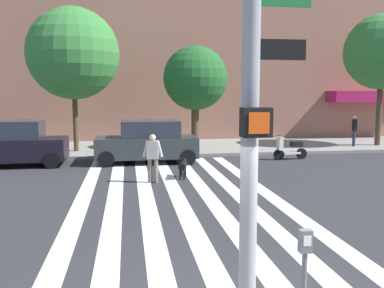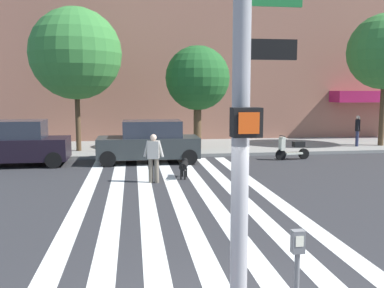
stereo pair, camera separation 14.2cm
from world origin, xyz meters
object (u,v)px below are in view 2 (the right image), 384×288
parked_scooter (292,149)px  pedestrian_bystander (357,129)px  parked_car_near_curb (12,144)px  parking_meter_curbside (297,272)px  parked_car_behind_first (149,142)px  dog_on_leash (184,165)px  traffic_light_pole (244,41)px  street_tree_nearest (76,54)px  pedestrian_dog_walker (154,155)px  street_tree_middle (198,79)px

parked_scooter → pedestrian_bystander: size_ratio=1.00×
parked_car_near_curb → parked_scooter: 12.08m
parking_meter_curbside → parked_car_behind_first: (-1.11, 13.67, -0.14)m
parking_meter_curbside → parked_car_behind_first: bearing=94.6°
parking_meter_curbside → dog_on_leash: bearing=90.2°
pedestrian_bystander → dog_on_leash: bearing=-148.2°
parked_car_behind_first → traffic_light_pole: bearing=-88.5°
pedestrian_bystander → parked_car_near_curb: bearing=-170.5°
parked_car_near_curb → pedestrian_bystander: bearing=9.5°
traffic_light_pole → parked_car_near_curb: (-6.03, 13.96, -2.63)m
street_tree_nearest → parked_car_near_curb: bearing=-126.5°
parked_car_behind_first → pedestrian_dog_walker: size_ratio=2.63×
parked_car_behind_first → street_tree_middle: bearing=50.6°
street_tree_middle → traffic_light_pole: bearing=-97.4°
parked_scooter → dog_on_leash: parked_scooter is taller
parked_scooter → parking_meter_curbside: bearing=-111.4°
parked_scooter → street_tree_nearest: 11.18m
traffic_light_pole → parking_meter_curbside: 2.61m
parked_scooter → street_tree_middle: street_tree_middle is taller
traffic_light_pole → parked_car_near_curb: size_ratio=1.24×
parked_scooter → street_tree_nearest: bearing=161.8°
pedestrian_dog_walker → pedestrian_bystander: 13.16m
parked_car_near_curb → pedestrian_dog_walker: (5.63, -4.08, 0.03)m
parking_meter_curbside → parked_scooter: bearing=68.6°
parking_meter_curbside → parked_scooter: parking_meter_curbside is taller
street_tree_middle → parked_scooter: bearing=-40.4°
pedestrian_bystander → pedestrian_dog_walker: bearing=-148.4°
parked_scooter → street_tree_nearest: (-9.77, 3.22, 4.37)m
street_tree_middle → pedestrian_dog_walker: 8.17m
traffic_light_pole → parking_meter_curbside: traffic_light_pole is taller
pedestrian_bystander → traffic_light_pole: bearing=-122.8°
parked_car_near_curb → pedestrian_dog_walker: 6.95m
parked_car_near_curb → parking_meter_curbside: bearing=-63.7°
parked_car_near_curb → parked_car_behind_first: parked_car_near_curb is taller
traffic_light_pole → parked_scooter: traffic_light_pole is taller
pedestrian_dog_walker → parked_car_near_curb: bearing=144.1°
parking_meter_curbside → street_tree_middle: 17.09m
parked_scooter → pedestrian_dog_walker: 7.58m
traffic_light_pole → dog_on_leash: size_ratio=5.16×
street_tree_middle → pedestrian_dog_walker: bearing=-109.8°
street_tree_nearest → street_tree_middle: size_ratio=1.33×
parked_car_near_curb → pedestrian_dog_walker: parked_car_near_curb is taller
traffic_light_pole → street_tree_middle: (2.21, 17.10, 0.18)m
parked_car_behind_first → pedestrian_bystander: (11.18, 2.82, 0.19)m
street_tree_nearest → pedestrian_bystander: street_tree_nearest is taller
parking_meter_curbside → parked_scooter: (5.31, 13.56, -0.55)m
street_tree_middle → street_tree_nearest: bearing=-179.7°
street_tree_middle → dog_on_leash: bearing=-102.9°
parked_car_behind_first → pedestrian_bystander: size_ratio=2.63×
parked_car_behind_first → street_tree_nearest: street_tree_nearest is taller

